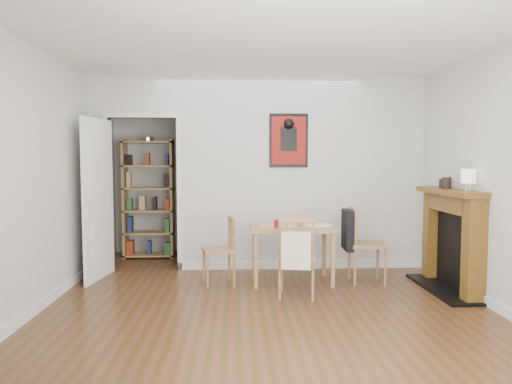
{
  "coord_description": "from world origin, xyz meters",
  "views": [
    {
      "loc": [
        -0.31,
        -4.79,
        1.49
      ],
      "look_at": [
        -0.07,
        0.6,
        1.11
      ],
      "focal_mm": 32.0,
      "sensor_mm": 36.0,
      "label": 1
    }
  ],
  "objects_px": {
    "chair_right": "(365,244)",
    "chair_front": "(297,255)",
    "ceramic_jar_a": "(447,183)",
    "notebook": "(318,225)",
    "fireplace": "(452,237)",
    "dining_table": "(292,233)",
    "red_glass": "(277,224)",
    "orange_fruit": "(303,222)",
    "chair_left": "(219,251)",
    "mantel_lamp": "(468,177)",
    "bookshelf": "(149,200)",
    "ceramic_jar_b": "(442,183)"
  },
  "relations": [
    {
      "from": "chair_right",
      "to": "chair_front",
      "type": "distance_m",
      "value": 1.05
    },
    {
      "from": "ceramic_jar_a",
      "to": "notebook",
      "type": "bearing_deg",
      "value": 165.91
    },
    {
      "from": "fireplace",
      "to": "notebook",
      "type": "relative_size",
      "value": 3.86
    },
    {
      "from": "dining_table",
      "to": "red_glass",
      "type": "xyz_separation_m",
      "value": [
        -0.19,
        -0.07,
        0.13
      ]
    },
    {
      "from": "red_glass",
      "to": "orange_fruit",
      "type": "bearing_deg",
      "value": 30.87
    },
    {
      "from": "orange_fruit",
      "to": "fireplace",
      "type": "bearing_deg",
      "value": -18.12
    },
    {
      "from": "dining_table",
      "to": "orange_fruit",
      "type": "height_order",
      "value": "orange_fruit"
    },
    {
      "from": "chair_left",
      "to": "mantel_lamp",
      "type": "bearing_deg",
      "value": -15.24
    },
    {
      "from": "bookshelf",
      "to": "ceramic_jar_a",
      "type": "bearing_deg",
      "value": -26.19
    },
    {
      "from": "chair_right",
      "to": "mantel_lamp",
      "type": "height_order",
      "value": "mantel_lamp"
    },
    {
      "from": "mantel_lamp",
      "to": "ceramic_jar_b",
      "type": "distance_m",
      "value": 0.63
    },
    {
      "from": "dining_table",
      "to": "bookshelf",
      "type": "relative_size",
      "value": 0.56
    },
    {
      "from": "bookshelf",
      "to": "ceramic_jar_b",
      "type": "xyz_separation_m",
      "value": [
        3.78,
        -1.69,
        0.33
      ]
    },
    {
      "from": "fireplace",
      "to": "ceramic_jar_b",
      "type": "distance_m",
      "value": 0.65
    },
    {
      "from": "chair_front",
      "to": "red_glass",
      "type": "relative_size",
      "value": 9.36
    },
    {
      "from": "dining_table",
      "to": "chair_front",
      "type": "relative_size",
      "value": 1.12
    },
    {
      "from": "mantel_lamp",
      "to": "ceramic_jar_b",
      "type": "bearing_deg",
      "value": 89.06
    },
    {
      "from": "ceramic_jar_a",
      "to": "mantel_lamp",
      "type": "bearing_deg",
      "value": -88.38
    },
    {
      "from": "ceramic_jar_b",
      "to": "bookshelf",
      "type": "bearing_deg",
      "value": 155.92
    },
    {
      "from": "notebook",
      "to": "bookshelf",
      "type": "bearing_deg",
      "value": 147.41
    },
    {
      "from": "notebook",
      "to": "ceramic_jar_a",
      "type": "height_order",
      "value": "ceramic_jar_a"
    },
    {
      "from": "fireplace",
      "to": "mantel_lamp",
      "type": "relative_size",
      "value": 5.31
    },
    {
      "from": "red_glass",
      "to": "bookshelf",
      "type": "bearing_deg",
      "value": 138.56
    },
    {
      "from": "dining_table",
      "to": "orange_fruit",
      "type": "xyz_separation_m",
      "value": [
        0.15,
        0.13,
        0.12
      ]
    },
    {
      "from": "ceramic_jar_a",
      "to": "chair_left",
      "type": "bearing_deg",
      "value": 174.46
    },
    {
      "from": "fireplace",
      "to": "chair_left",
      "type": "bearing_deg",
      "value": 172.55
    },
    {
      "from": "chair_left",
      "to": "chair_right",
      "type": "relative_size",
      "value": 0.88
    },
    {
      "from": "chair_front",
      "to": "mantel_lamp",
      "type": "bearing_deg",
      "value": -5.75
    },
    {
      "from": "dining_table",
      "to": "red_glass",
      "type": "relative_size",
      "value": 10.47
    },
    {
      "from": "dining_table",
      "to": "ceramic_jar_b",
      "type": "relative_size",
      "value": 9.76
    },
    {
      "from": "red_glass",
      "to": "chair_left",
      "type": "bearing_deg",
      "value": 178.77
    },
    {
      "from": "chair_front",
      "to": "ceramic_jar_b",
      "type": "xyz_separation_m",
      "value": [
        1.79,
        0.44,
        0.76
      ]
    },
    {
      "from": "red_glass",
      "to": "ceramic_jar_b",
      "type": "height_order",
      "value": "ceramic_jar_b"
    },
    {
      "from": "dining_table",
      "to": "chair_right",
      "type": "bearing_deg",
      "value": -3.72
    },
    {
      "from": "chair_right",
      "to": "fireplace",
      "type": "relative_size",
      "value": 0.74
    },
    {
      "from": "mantel_lamp",
      "to": "chair_front",
      "type": "bearing_deg",
      "value": 174.25
    },
    {
      "from": "dining_table",
      "to": "notebook",
      "type": "height_order",
      "value": "notebook"
    },
    {
      "from": "bookshelf",
      "to": "dining_table",
      "type": "bearing_deg",
      "value": -37.46
    },
    {
      "from": "bookshelf",
      "to": "orange_fruit",
      "type": "distance_m",
      "value": 2.58
    },
    {
      "from": "chair_right",
      "to": "notebook",
      "type": "bearing_deg",
      "value": 169.31
    },
    {
      "from": "chair_right",
      "to": "ceramic_jar_a",
      "type": "bearing_deg",
      "value": -16.27
    },
    {
      "from": "chair_left",
      "to": "notebook",
      "type": "bearing_deg",
      "value": 4.88
    },
    {
      "from": "orange_fruit",
      "to": "red_glass",
      "type": "bearing_deg",
      "value": -149.13
    },
    {
      "from": "notebook",
      "to": "mantel_lamp",
      "type": "height_order",
      "value": "mantel_lamp"
    },
    {
      "from": "mantel_lamp",
      "to": "ceramic_jar_a",
      "type": "relative_size",
      "value": 1.8
    },
    {
      "from": "orange_fruit",
      "to": "ceramic_jar_b",
      "type": "xyz_separation_m",
      "value": [
        1.62,
        -0.28,
        0.49
      ]
    },
    {
      "from": "chair_front",
      "to": "notebook",
      "type": "xyz_separation_m",
      "value": [
        0.34,
        0.64,
        0.24
      ]
    },
    {
      "from": "notebook",
      "to": "mantel_lamp",
      "type": "xyz_separation_m",
      "value": [
        1.44,
        -0.82,
        0.61
      ]
    },
    {
      "from": "orange_fruit",
      "to": "ceramic_jar_b",
      "type": "distance_m",
      "value": 1.72
    },
    {
      "from": "mantel_lamp",
      "to": "bookshelf",
      "type": "bearing_deg",
      "value": 148.47
    }
  ]
}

